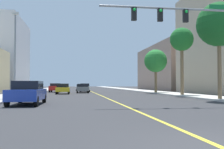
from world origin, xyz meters
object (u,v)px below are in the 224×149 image
(palm_mid, at_px, (182,41))
(car_blue, at_px, (28,92))
(palm_far, at_px, (156,61))
(car_silver, at_px, (81,87))
(street_lamp, at_px, (15,50))
(car_gray, at_px, (83,88))
(car_yellow, at_px, (63,89))
(palm_near, at_px, (219,25))
(car_red, at_px, (55,88))
(traffic_signal_mast, at_px, (198,28))
(car_white, at_px, (85,87))

(palm_mid, distance_m, car_blue, 19.24)
(palm_mid, bearing_deg, palm_far, 92.70)
(car_blue, height_order, car_silver, car_blue)
(palm_far, bearing_deg, street_lamp, -143.76)
(car_gray, distance_m, car_silver, 11.90)
(car_silver, bearing_deg, car_yellow, -99.76)
(palm_mid, distance_m, car_gray, 17.11)
(palm_far, bearing_deg, palm_near, -89.94)
(street_lamp, height_order, car_blue, street_lamp)
(car_red, height_order, car_yellow, car_red)
(palm_mid, bearing_deg, street_lamp, -167.31)
(traffic_signal_mast, relative_size, car_silver, 2.45)
(car_silver, xyz_separation_m, car_white, (0.53, -6.29, 0.06))
(car_red, height_order, car_white, car_red)
(traffic_signal_mast, bearing_deg, car_yellow, 115.03)
(palm_far, bearing_deg, car_red, 151.86)
(car_yellow, relative_size, car_silver, 0.96)
(street_lamp, bearing_deg, palm_mid, 12.69)
(palm_mid, xyz_separation_m, palm_far, (-0.40, 8.53, -1.63))
(palm_near, relative_size, palm_mid, 1.04)
(car_red, relative_size, car_white, 0.96)
(car_silver, bearing_deg, traffic_signal_mast, -79.32)
(palm_mid, bearing_deg, car_white, 120.17)
(street_lamp, xyz_separation_m, palm_far, (16.97, 12.44, 0.24))
(traffic_signal_mast, bearing_deg, car_blue, 170.99)
(palm_mid, height_order, car_silver, palm_mid)
(palm_mid, xyz_separation_m, car_blue, (-15.12, -10.57, -5.48))
(car_gray, bearing_deg, palm_near, -62.54)
(palm_mid, bearing_deg, traffic_signal_mast, -108.13)
(car_blue, bearing_deg, car_yellow, -93.26)
(street_lamp, bearing_deg, palm_far, 36.24)
(car_white, bearing_deg, car_blue, -99.74)
(palm_mid, xyz_separation_m, car_gray, (-10.79, 12.07, -5.55))
(traffic_signal_mast, relative_size, car_red, 2.46)
(street_lamp, bearing_deg, traffic_signal_mast, -32.26)
(car_yellow, bearing_deg, car_gray, 55.26)
(palm_near, xyz_separation_m, palm_mid, (0.38, 8.52, 0.09))
(car_yellow, distance_m, car_gray, 4.86)
(palm_near, bearing_deg, car_gray, 116.80)
(palm_mid, bearing_deg, palm_near, -92.58)
(car_red, xyz_separation_m, car_yellow, (1.56, -8.31, -0.03))
(car_red, bearing_deg, palm_far, 153.63)
(palm_near, height_order, car_silver, palm_near)
(palm_mid, relative_size, car_yellow, 1.95)
(car_yellow, bearing_deg, car_blue, -94.45)
(car_gray, bearing_deg, street_lamp, -111.73)
(car_red, relative_size, car_silver, 1.00)
(palm_near, distance_m, car_white, 28.53)
(street_lamp, bearing_deg, car_yellow, 72.45)
(car_silver, bearing_deg, palm_near, -72.10)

